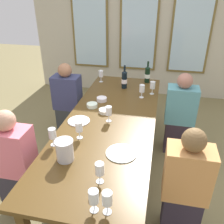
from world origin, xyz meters
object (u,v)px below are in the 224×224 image
(tasting_bowl_2, at_px, (92,105))
(wine_glass_4, at_px, (100,170))
(wine_bottle_0, at_px, (124,79))
(wine_glass_1, at_px, (94,197))
(white_plate_0, at_px, (121,153))
(dining_table, at_px, (111,124))
(wine_glass_7, at_px, (109,111))
(tasting_bowl_1, at_px, (102,99))
(wine_glass_2, at_px, (79,127))
(seated_person_3, at_px, (185,188))
(wine_glass_0, at_px, (52,134))
(wine_glass_6, at_px, (153,85))
(wine_glass_8, at_px, (107,199))
(wine_glass_3, at_px, (142,89))
(wine_glass_5, at_px, (101,74))
(tasting_bowl_0, at_px, (105,111))
(seated_person_0, at_px, (68,103))
(seated_person_2, at_px, (15,165))
(metal_pitcher, at_px, (65,150))
(wine_bottle_1, at_px, (147,74))
(white_plate_1, at_px, (79,121))
(seated_person_1, at_px, (180,116))

(tasting_bowl_2, height_order, wine_glass_4, wine_glass_4)
(wine_bottle_0, distance_m, wine_glass_1, 2.11)
(white_plate_0, bearing_deg, wine_glass_4, -105.05)
(dining_table, height_order, wine_glass_7, wine_glass_7)
(tasting_bowl_1, bearing_deg, wine_glass_7, -67.44)
(wine_glass_2, relative_size, seated_person_3, 0.16)
(wine_glass_0, distance_m, wine_glass_6, 1.58)
(tasting_bowl_1, distance_m, wine_glass_8, 1.68)
(wine_glass_0, bearing_deg, wine_glass_3, 60.46)
(tasting_bowl_1, height_order, wine_glass_0, wine_glass_0)
(wine_glass_5, relative_size, wine_glass_7, 1.00)
(seated_person_3, bearing_deg, tasting_bowl_1, 132.72)
(white_plate_0, bearing_deg, seated_person_3, -7.69)
(wine_glass_0, distance_m, wine_glass_3, 1.39)
(wine_glass_1, relative_size, wine_glass_4, 1.00)
(tasting_bowl_2, relative_size, wine_glass_6, 0.74)
(tasting_bowl_1, bearing_deg, wine_glass_3, 23.48)
(wine_glass_6, distance_m, seated_person_3, 1.52)
(wine_glass_3, relative_size, seated_person_3, 0.16)
(tasting_bowl_0, distance_m, tasting_bowl_2, 0.21)
(wine_glass_7, xyz_separation_m, seated_person_0, (-0.77, 0.74, -0.33))
(tasting_bowl_1, xyz_separation_m, wine_glass_8, (0.44, -1.62, 0.10))
(tasting_bowl_1, relative_size, wine_glass_8, 0.73)
(tasting_bowl_0, distance_m, seated_person_2, 1.10)
(wine_glass_1, xyz_separation_m, wine_glass_3, (0.12, 1.83, -0.00))
(wine_glass_2, relative_size, wine_glass_6, 1.00)
(dining_table, bearing_deg, tasting_bowl_0, 125.04)
(tasting_bowl_2, distance_m, wine_glass_5, 0.85)
(wine_bottle_0, xyz_separation_m, seated_person_2, (-0.78, -1.59, -0.34))
(metal_pitcher, distance_m, seated_person_0, 1.58)
(dining_table, bearing_deg, wine_bottle_1, 76.03)
(metal_pitcher, bearing_deg, white_plate_1, 98.81)
(tasting_bowl_2, bearing_deg, wine_glass_7, -46.70)
(white_plate_1, height_order, tasting_bowl_0, tasting_bowl_0)
(wine_glass_2, height_order, seated_person_3, seated_person_3)
(wine_glass_0, height_order, wine_glass_4, same)
(wine_glass_3, xyz_separation_m, seated_person_0, (-1.06, 0.06, -0.33))
(seated_person_2, bearing_deg, wine_glass_5, 77.09)
(tasting_bowl_1, bearing_deg, wine_glass_4, -76.44)
(wine_glass_1, distance_m, wine_glass_7, 1.16)
(wine_glass_6, bearing_deg, wine_bottle_0, 162.70)
(white_plate_1, distance_m, tasting_bowl_2, 0.36)
(wine_glass_3, bearing_deg, seated_person_1, -2.02)
(metal_pitcher, height_order, tasting_bowl_2, metal_pitcher)
(wine_glass_5, height_order, seated_person_3, seated_person_3)
(wine_glass_6, distance_m, wine_glass_7, 0.92)
(tasting_bowl_1, bearing_deg, dining_table, -63.94)
(tasting_bowl_1, height_order, seated_person_0, seated_person_0)
(dining_table, height_order, white_plate_0, white_plate_0)
(white_plate_0, height_order, wine_glass_0, wine_glass_0)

